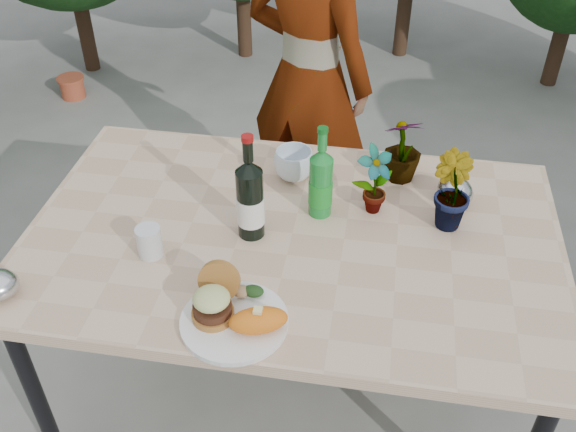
% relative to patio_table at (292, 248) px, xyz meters
% --- Properties ---
extents(ground, '(80.00, 80.00, 0.00)m').
position_rel_patio_table_xyz_m(ground, '(0.00, 0.00, -0.69)').
color(ground, slate).
rests_on(ground, ground).
extents(patio_table, '(1.60, 1.00, 0.75)m').
position_rel_patio_table_xyz_m(patio_table, '(0.00, 0.00, 0.00)').
color(patio_table, '#D1AD8B').
rests_on(patio_table, ground).
extents(dinner_plate, '(0.28, 0.28, 0.01)m').
position_rel_patio_table_xyz_m(dinner_plate, '(-0.09, -0.38, 0.06)').
color(dinner_plate, white).
rests_on(dinner_plate, patio_table).
extents(burger_stack, '(0.11, 0.16, 0.11)m').
position_rel_patio_table_xyz_m(burger_stack, '(-0.14, -0.36, 0.12)').
color(burger_stack, '#B7722D').
rests_on(burger_stack, dinner_plate).
extents(sweet_potato, '(0.17, 0.12, 0.06)m').
position_rel_patio_table_xyz_m(sweet_potato, '(-0.02, -0.40, 0.10)').
color(sweet_potato, orange).
rests_on(sweet_potato, dinner_plate).
extents(grilled_veg, '(0.08, 0.05, 0.03)m').
position_rel_patio_table_xyz_m(grilled_veg, '(-0.07, -0.29, 0.09)').
color(grilled_veg, olive).
rests_on(grilled_veg, dinner_plate).
extents(wine_bottle, '(0.08, 0.08, 0.34)m').
position_rel_patio_table_xyz_m(wine_bottle, '(-0.12, -0.02, 0.18)').
color(wine_bottle, black).
rests_on(wine_bottle, patio_table).
extents(sparkling_water, '(0.07, 0.07, 0.31)m').
position_rel_patio_table_xyz_m(sparkling_water, '(0.07, 0.11, 0.17)').
color(sparkling_water, '#167E2B').
rests_on(sparkling_water, patio_table).
extents(plastic_cup, '(0.07, 0.07, 0.09)m').
position_rel_patio_table_xyz_m(plastic_cup, '(-0.39, -0.16, 0.10)').
color(plastic_cup, silver).
rests_on(plastic_cup, patio_table).
extents(seedling_left, '(0.15, 0.14, 0.23)m').
position_rel_patio_table_xyz_m(seedling_left, '(0.23, 0.15, 0.17)').
color(seedling_left, '#24571D').
rests_on(seedling_left, patio_table).
extents(seedling_mid, '(0.16, 0.17, 0.24)m').
position_rel_patio_table_xyz_m(seedling_mid, '(0.45, 0.13, 0.18)').
color(seedling_mid, '#295C1F').
rests_on(seedling_mid, patio_table).
extents(seedling_right, '(0.16, 0.16, 0.23)m').
position_rel_patio_table_xyz_m(seedling_right, '(0.31, 0.35, 0.17)').
color(seedling_right, '#2D6121').
rests_on(seedling_right, patio_table).
extents(blue_bowl, '(0.15, 0.15, 0.10)m').
position_rel_patio_table_xyz_m(blue_bowl, '(-0.04, 0.29, 0.11)').
color(blue_bowl, silver).
rests_on(blue_bowl, patio_table).
extents(foil_packet_right, '(0.15, 0.16, 0.08)m').
position_rel_patio_table_xyz_m(foil_packet_right, '(0.48, 0.25, 0.10)').
color(foil_packet_right, '#B5B7BC').
rests_on(foil_packet_right, patio_table).
extents(person, '(0.68, 0.58, 1.57)m').
position_rel_patio_table_xyz_m(person, '(-0.09, 0.94, 0.09)').
color(person, '#98664C').
rests_on(person, ground).
extents(terracotta_pot, '(0.17, 0.17, 0.14)m').
position_rel_patio_table_xyz_m(terracotta_pot, '(-1.75, 1.99, -0.62)').
color(terracotta_pot, '#B14A2D').
rests_on(terracotta_pot, ground).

